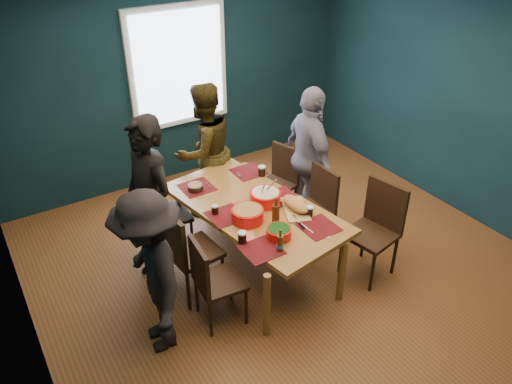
{
  "coord_description": "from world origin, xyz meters",
  "views": [
    {
      "loc": [
        -2.51,
        -3.39,
        3.52
      ],
      "look_at": [
        -0.26,
        0.18,
        0.93
      ],
      "focal_mm": 35.0,
      "sensor_mm": 36.0,
      "label": 1
    }
  ],
  "objects_px": {
    "person_near_left": "(151,274)",
    "bowl_dumpling": "(265,197)",
    "chair_left_far": "(160,210)",
    "bowl_herbs": "(279,232)",
    "person_back": "(204,151)",
    "dining_table": "(254,212)",
    "chair_left_mid": "(184,247)",
    "chair_left_near": "(211,277)",
    "chair_right_mid": "(316,202)",
    "cutting_board": "(296,205)",
    "person_right": "(309,157)",
    "person_far_left": "(150,205)",
    "bowl_salad": "(248,214)",
    "chair_right_near": "(377,223)",
    "chair_right_far": "(280,177)"
  },
  "relations": [
    {
      "from": "chair_right_far",
      "to": "chair_right_near",
      "type": "xyz_separation_m",
      "value": [
        0.22,
        -1.42,
        0.07
      ]
    },
    {
      "from": "dining_table",
      "to": "chair_left_mid",
      "type": "relative_size",
      "value": 2.06
    },
    {
      "from": "bowl_herbs",
      "to": "cutting_board",
      "type": "height_order",
      "value": "cutting_board"
    },
    {
      "from": "chair_left_far",
      "to": "person_back",
      "type": "xyz_separation_m",
      "value": [
        0.81,
        0.5,
        0.28
      ]
    },
    {
      "from": "chair_left_near",
      "to": "person_right",
      "type": "relative_size",
      "value": 0.54
    },
    {
      "from": "person_far_left",
      "to": "bowl_dumpling",
      "type": "xyz_separation_m",
      "value": [
        1.09,
        -0.35,
        -0.09
      ]
    },
    {
      "from": "dining_table",
      "to": "chair_right_near",
      "type": "bearing_deg",
      "value": -44.77
    },
    {
      "from": "dining_table",
      "to": "chair_left_mid",
      "type": "bearing_deg",
      "value": 174.35
    },
    {
      "from": "dining_table",
      "to": "chair_left_mid",
      "type": "xyz_separation_m",
      "value": [
        -0.81,
        -0.05,
        -0.08
      ]
    },
    {
      "from": "chair_left_near",
      "to": "chair_right_mid",
      "type": "bearing_deg",
      "value": 22.12
    },
    {
      "from": "person_near_left",
      "to": "person_back",
      "type": "bearing_deg",
      "value": 149.07
    },
    {
      "from": "person_back",
      "to": "bowl_herbs",
      "type": "relative_size",
      "value": 7.07
    },
    {
      "from": "cutting_board",
      "to": "bowl_dumpling",
      "type": "bearing_deg",
      "value": 147.83
    },
    {
      "from": "bowl_herbs",
      "to": "chair_right_near",
      "type": "bearing_deg",
      "value": -8.79
    },
    {
      "from": "person_far_left",
      "to": "bowl_dumpling",
      "type": "relative_size",
      "value": 5.69
    },
    {
      "from": "bowl_dumpling",
      "to": "person_near_left",
      "type": "bearing_deg",
      "value": -162.43
    },
    {
      "from": "chair_left_near",
      "to": "bowl_dumpling",
      "type": "bearing_deg",
      "value": 34.24
    },
    {
      "from": "person_near_left",
      "to": "cutting_board",
      "type": "relative_size",
      "value": 2.65
    },
    {
      "from": "chair_right_mid",
      "to": "chair_right_near",
      "type": "distance_m",
      "value": 0.74
    },
    {
      "from": "person_right",
      "to": "person_near_left",
      "type": "distance_m",
      "value": 2.48
    },
    {
      "from": "chair_right_near",
      "to": "bowl_dumpling",
      "type": "distance_m",
      "value": 1.17
    },
    {
      "from": "person_near_left",
      "to": "cutting_board",
      "type": "height_order",
      "value": "person_near_left"
    },
    {
      "from": "chair_left_mid",
      "to": "bowl_herbs",
      "type": "distance_m",
      "value": 0.92
    },
    {
      "from": "chair_left_far",
      "to": "person_right",
      "type": "height_order",
      "value": "person_right"
    },
    {
      "from": "chair_right_mid",
      "to": "cutting_board",
      "type": "bearing_deg",
      "value": -154.71
    },
    {
      "from": "chair_left_near",
      "to": "chair_right_mid",
      "type": "distance_m",
      "value": 1.62
    },
    {
      "from": "chair_left_far",
      "to": "bowl_herbs",
      "type": "relative_size",
      "value": 4.05
    },
    {
      "from": "bowl_herbs",
      "to": "bowl_salad",
      "type": "bearing_deg",
      "value": 104.86
    },
    {
      "from": "person_back",
      "to": "bowl_dumpling",
      "type": "bearing_deg",
      "value": 81.13
    },
    {
      "from": "chair_left_mid",
      "to": "chair_left_near",
      "type": "bearing_deg",
      "value": -88.82
    },
    {
      "from": "bowl_salad",
      "to": "chair_left_mid",
      "type": "bearing_deg",
      "value": 168.2
    },
    {
      "from": "chair_right_near",
      "to": "bowl_herbs",
      "type": "xyz_separation_m",
      "value": [
        -1.11,
        0.17,
        0.21
      ]
    },
    {
      "from": "chair_left_far",
      "to": "bowl_dumpling",
      "type": "bearing_deg",
      "value": -35.83
    },
    {
      "from": "bowl_dumpling",
      "to": "bowl_herbs",
      "type": "xyz_separation_m",
      "value": [
        -0.22,
        -0.56,
        -0.02
      ]
    },
    {
      "from": "cutting_board",
      "to": "person_right",
      "type": "bearing_deg",
      "value": 68.69
    },
    {
      "from": "chair_left_mid",
      "to": "chair_left_far",
      "type": "bearing_deg",
      "value": 80.19
    },
    {
      "from": "person_back",
      "to": "chair_left_near",
      "type": "bearing_deg",
      "value": 52.35
    },
    {
      "from": "chair_left_mid",
      "to": "chair_left_near",
      "type": "xyz_separation_m",
      "value": [
        0.04,
        -0.45,
        -0.06
      ]
    },
    {
      "from": "person_back",
      "to": "bowl_salad",
      "type": "xyz_separation_m",
      "value": [
        -0.25,
        -1.41,
        -0.01
      ]
    },
    {
      "from": "chair_right_far",
      "to": "person_far_left",
      "type": "distance_m",
      "value": 1.84
    },
    {
      "from": "person_back",
      "to": "chair_left_mid",
      "type": "bearing_deg",
      "value": 43.62
    },
    {
      "from": "person_back",
      "to": "chair_left_far",
      "type": "bearing_deg",
      "value": 20.1
    },
    {
      "from": "chair_right_mid",
      "to": "person_right",
      "type": "relative_size",
      "value": 0.56
    },
    {
      "from": "person_near_left",
      "to": "bowl_dumpling",
      "type": "xyz_separation_m",
      "value": [
        1.42,
        0.45,
        0.04
      ]
    },
    {
      "from": "chair_right_near",
      "to": "bowl_dumpling",
      "type": "height_order",
      "value": "bowl_dumpling"
    },
    {
      "from": "chair_left_far",
      "to": "chair_right_far",
      "type": "bearing_deg",
      "value": 2.58
    },
    {
      "from": "bowl_salad",
      "to": "chair_left_far",
      "type": "bearing_deg",
      "value": 121.57
    },
    {
      "from": "chair_left_near",
      "to": "person_far_left",
      "type": "xyz_separation_m",
      "value": [
        -0.19,
        0.84,
        0.38
      ]
    },
    {
      "from": "chair_right_near",
      "to": "person_near_left",
      "type": "height_order",
      "value": "person_near_left"
    },
    {
      "from": "chair_left_mid",
      "to": "person_back",
      "type": "xyz_separation_m",
      "value": [
        0.88,
        1.28,
        0.24
      ]
    }
  ]
}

